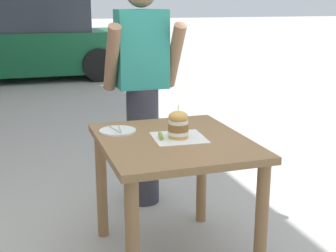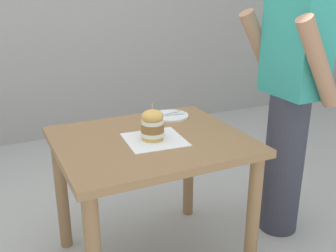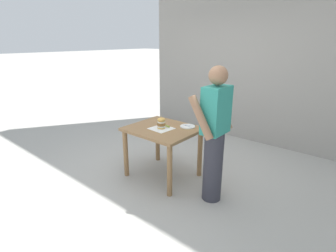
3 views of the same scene
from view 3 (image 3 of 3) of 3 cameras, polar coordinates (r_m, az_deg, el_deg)
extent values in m
plane|color=#ADAAA3|center=(4.05, -1.11, -10.63)|extent=(80.00, 80.00, 0.00)
cube|color=olive|center=(3.74, -1.17, -0.71)|extent=(0.82, 0.96, 0.04)
cylinder|color=olive|center=(4.38, -2.28, -3.08)|extent=(0.07, 0.07, 0.72)
cylinder|color=olive|center=(3.93, -9.18, -5.92)|extent=(0.07, 0.07, 0.72)
cylinder|color=olive|center=(3.91, 6.95, -5.96)|extent=(0.07, 0.07, 0.72)
cylinder|color=olive|center=(3.40, 0.36, -9.75)|extent=(0.07, 0.07, 0.72)
cube|color=white|center=(3.71, -1.45, -0.55)|extent=(0.31, 0.31, 0.00)
cylinder|color=gold|center=(3.71, -1.47, -0.32)|extent=(0.11, 0.11, 0.02)
cylinder|color=silver|center=(3.71, -1.47, -0.02)|extent=(0.12, 0.12, 0.02)
cylinder|color=brown|center=(3.70, -1.48, 0.45)|extent=(0.12, 0.12, 0.04)
cylinder|color=silver|center=(3.69, -1.48, 0.92)|extent=(0.11, 0.11, 0.02)
ellipsoid|color=gold|center=(3.68, -1.49, 1.36)|extent=(0.11, 0.11, 0.06)
cylinder|color=#D1B77F|center=(3.67, -1.49, 1.98)|extent=(0.00, 0.00, 0.05)
cylinder|color=#8EA83D|center=(3.76, -0.21, -0.01)|extent=(0.04, 0.10, 0.02)
cylinder|color=white|center=(3.79, 4.29, -0.08)|extent=(0.22, 0.22, 0.01)
cylinder|color=silver|center=(3.80, 4.43, 0.12)|extent=(0.04, 0.17, 0.01)
cylinder|color=silver|center=(3.78, 4.16, 0.01)|extent=(0.03, 0.17, 0.01)
cylinder|color=#33333D|center=(3.35, 9.73, -8.73)|extent=(0.24, 0.24, 0.90)
cube|color=teal|center=(3.09, 10.45, 3.41)|extent=(0.36, 0.22, 0.56)
sphere|color=#9E7051|center=(3.01, 10.90, 10.78)|extent=(0.22, 0.22, 0.22)
cylinder|color=#9E7051|center=(3.33, 11.49, 3.52)|extent=(0.09, 0.34, 0.50)
cylinder|color=#9E7051|center=(2.94, 7.15, 1.81)|extent=(0.09, 0.34, 0.50)
camera|label=1|loc=(5.90, -14.15, 13.51)|focal=50.00mm
camera|label=2|loc=(3.23, -33.25, 7.14)|focal=42.00mm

